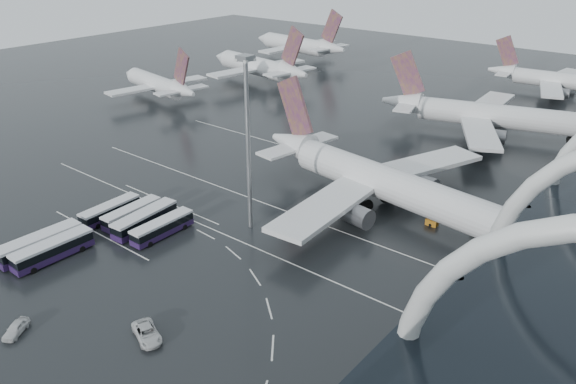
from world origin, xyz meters
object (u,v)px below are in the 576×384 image
Objects in this scene: jet_remote_mid at (260,67)px; van_curve_b at (16,329)px; bus_row_near_b at (132,213)px; gse_cart_belly_d at (477,231)px; bus_row_near_a at (110,211)px; floodlight_mast at (247,124)px; gse_cart_belly_e at (435,193)px; bus_row_far_b at (40,243)px; gse_cart_belly_a at (432,222)px; jet_remote_west at (159,85)px; bus_row_near_c at (145,219)px; airliner_gate_b at (489,116)px; jet_remote_far at (300,45)px; van_curve_a at (147,333)px; bus_row_near_d at (162,227)px; gse_cart_belly_b at (482,222)px; bus_row_far_c at (53,250)px; gse_cart_belly_c at (357,206)px; airliner_gate_c at (561,81)px; airliner_main at (383,183)px.

van_curve_b is (66.47, -123.69, -4.81)m from jet_remote_mid.
bus_row_near_b is 5.93× the size of gse_cart_belly_d.
floodlight_mast is at bearing -60.50° from bus_row_near_a.
gse_cart_belly_e is at bearing 141.76° from gse_cart_belly_d.
gse_cart_belly_a is (46.19, 50.31, -1.31)m from bus_row_far_b.
jet_remote_west is 3.11× the size of bus_row_near_c.
bus_row_near_c is 6.35× the size of gse_cart_belly_e.
airliner_gate_b is at bearing -17.10° from bus_row_far_b.
jet_remote_mid reaches higher than gse_cart_belly_e.
jet_remote_west is at bearing 173.48° from gse_cart_belly_e.
jet_remote_mid is at bearing 25.54° from bus_row_near_b.
floodlight_mast reaches higher than gse_cart_belly_d.
gse_cart_belly_e is at bearing -44.60° from bus_row_near_a.
jet_remote_west reaches higher than bus_row_near_c.
bus_row_near_b is at bearing 127.91° from jet_remote_mid.
bus_row_near_c is 59.46m from gse_cart_belly_d.
jet_remote_far is 181.94m from van_curve_a.
bus_row_near_d is 2.71× the size of van_curve_b.
gse_cart_belly_b is at bearing 146.95° from jet_remote_far.
bus_row_far_c is at bearing -121.30° from floodlight_mast.
gse_cart_belly_d reaches higher than gse_cart_belly_c.
bus_row_near_a reaches higher than gse_cart_belly_b.
bus_row_far_c is 28.02m from van_curve_a.
bus_row_near_d is (75.04, -135.67, -3.95)m from jet_remote_far.
gse_cart_belly_a is at bearing 33.29° from van_curve_b.
bus_row_near_a is at bearing 7.65° from bus_row_far_b.
gse_cart_belly_c is (81.59, -63.25, -5.04)m from jet_remote_mid.
jet_remote_mid is 4.06× the size of bus_row_near_b.
van_curve_b is at bearing -134.26° from bus_row_far_c.
jet_remote_west is at bearing 41.71° from bus_row_near_a.
bus_row_near_a is at bearing 83.47° from van_curve_a.
gse_cart_belly_b is 3.91m from gse_cart_belly_d.
bus_row_near_d reaches higher than bus_row_near_b.
jet_remote_mid is at bearing -95.62° from jet_remote_west.
gse_cart_belly_e is (37.62, 62.14, -1.22)m from bus_row_far_c.
bus_row_far_c reaches higher than gse_cart_belly_b.
airliner_gate_c is 1.59× the size of floodlight_mast.
gse_cart_belly_c is at bearing 151.15° from jet_remote_mid.
bus_row_near_a is 0.90× the size of bus_row_near_c.
bus_row_near_a is at bearing -146.05° from gse_cart_belly_d.
bus_row_near_d reaches higher than van_curve_b.
gse_cart_belly_c is 0.96× the size of gse_cart_belly_d.
bus_row_far_b is (49.74, -110.75, -3.69)m from jet_remote_mid.
bus_row_near_d is at bearing -137.09° from gse_cart_belly_b.
jet_remote_far is 23.24× the size of gse_cart_belly_a.
bus_row_far_b is 7.08× the size of gse_cart_belly_c.
jet_remote_west is 0.85× the size of jet_remote_mid.
bus_row_near_c is at bearing -122.28° from airliner_main.
jet_remote_far is 4.05× the size of bus_row_near_d.
gse_cart_belly_d is at bearing 14.45° from airliner_main.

